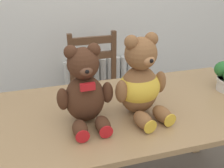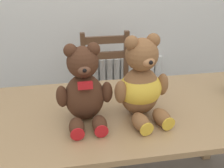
% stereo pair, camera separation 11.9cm
% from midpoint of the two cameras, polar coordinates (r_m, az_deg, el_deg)
% --- Properties ---
extents(radiator, '(0.83, 0.10, 0.61)m').
position_cam_midpoint_polar(radiator, '(2.52, -2.51, -1.29)').
color(radiator, silver).
rests_on(radiator, ground_plane).
extents(dining_table, '(1.55, 0.74, 0.73)m').
position_cam_midpoint_polar(dining_table, '(1.39, 1.26, -8.95)').
color(dining_table, '#9E7A51').
rests_on(dining_table, ground_plane).
extents(wooden_chair_behind, '(0.41, 0.43, 0.92)m').
position_cam_midpoint_polar(wooden_chair_behind, '(2.11, -5.01, -1.34)').
color(wooden_chair_behind, brown).
rests_on(wooden_chair_behind, ground_plane).
extents(teddy_bear_left, '(0.27, 0.27, 0.38)m').
position_cam_midpoint_polar(teddy_bear_left, '(1.16, -9.09, -1.59)').
color(teddy_bear_left, '#472819').
rests_on(teddy_bear_left, dining_table).
extents(teddy_bear_right, '(0.29, 0.32, 0.41)m').
position_cam_midpoint_polar(teddy_bear_right, '(1.22, 3.73, 0.06)').
color(teddy_bear_right, brown).
rests_on(teddy_bear_right, dining_table).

